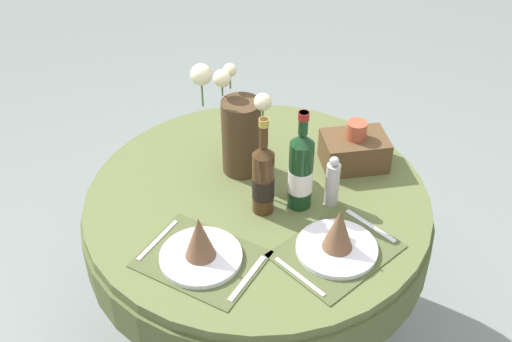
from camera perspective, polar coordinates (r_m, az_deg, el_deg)
name	(u,v)px	position (r m, az deg, el deg)	size (l,w,h in m)	color
ground	(257,340)	(2.62, 0.10, -14.91)	(8.00, 8.00, 0.00)	gray
dining_table	(257,226)	(2.16, 0.12, -4.92)	(1.14, 1.14, 0.75)	#5B6638
place_setting_left	(200,248)	(1.84, -5.00, -6.87)	(0.43, 0.42, 0.16)	#4E562F
place_setting_right	(338,240)	(1.87, 7.31, -6.11)	(0.43, 0.40, 0.16)	#4E562F
flower_vase	(239,129)	(2.09, -1.53, 3.74)	(0.24, 0.23, 0.41)	#47331E
wine_bottle_left	(263,178)	(1.94, 0.65, -0.67)	(0.07, 0.07, 0.34)	#422814
wine_bottle_centre	(301,171)	(1.96, 4.02, 0.04)	(0.08, 0.08, 0.35)	#143819
pepper_mill	(332,182)	(2.01, 6.84, -1.02)	(0.04, 0.04, 0.18)	#B7B2AD
woven_basket_side_right	(354,150)	(2.20, 8.78, 1.91)	(0.22, 0.15, 0.17)	brown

